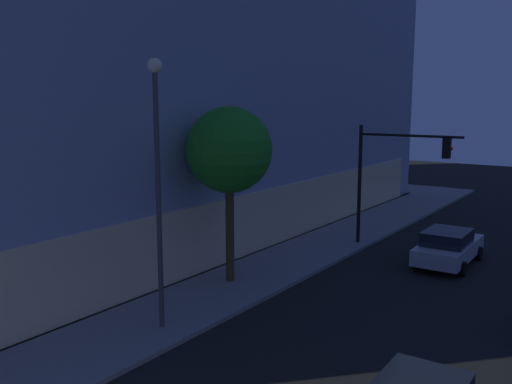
# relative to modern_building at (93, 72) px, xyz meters

# --- Properties ---
(modern_building) EXTENTS (38.19, 25.70, 17.69)m
(modern_building) POSITION_rel_modern_building_xyz_m (0.00, 0.00, 0.00)
(modern_building) COLOR #4C4C51
(modern_building) RESTS_ON ground
(traffic_light_far_corner) EXTENTS (0.32, 4.90, 5.79)m
(traffic_light_far_corner) POSITION_rel_modern_building_xyz_m (2.99, -17.42, -4.71)
(traffic_light_far_corner) COLOR black
(traffic_light_far_corner) RESTS_ON sidewalk_corner
(street_lamp_sidewalk) EXTENTS (0.44, 0.44, 8.15)m
(street_lamp_sidewalk) POSITION_rel_modern_building_xyz_m (-10.18, -15.27, -3.52)
(street_lamp_sidewalk) COLOR #434343
(street_lamp_sidewalk) RESTS_ON sidewalk_corner
(sidewalk_tree) EXTENTS (3.27, 3.27, 6.74)m
(sidewalk_tree) POSITION_rel_modern_building_xyz_m (-5.40, -14.27, -3.56)
(sidewalk_tree) COLOR #4D381E
(sidewalk_tree) RESTS_ON sidewalk_corner
(car_silver) EXTENTS (4.64, 2.22, 1.56)m
(car_silver) POSITION_rel_modern_building_xyz_m (2.15, -20.45, -7.98)
(car_silver) COLOR #B7BABF
(car_silver) RESTS_ON ground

